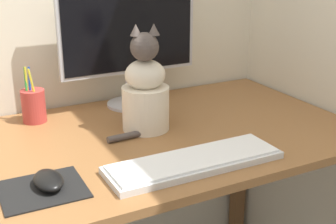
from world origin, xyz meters
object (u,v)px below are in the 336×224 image
(pen_cup, at_px, (33,105))
(computer_mouse_left, at_px, (48,180))
(monitor, at_px, (129,31))
(cat, at_px, (145,92))
(keyboard, at_px, (194,162))

(pen_cup, bearing_deg, computer_mouse_left, -98.62)
(monitor, bearing_deg, cat, -102.00)
(cat, xyz_separation_m, pen_cup, (-0.29, 0.23, -0.07))
(monitor, distance_m, keyboard, 0.59)
(keyboard, bearing_deg, computer_mouse_left, 171.13)
(monitor, xyz_separation_m, keyboard, (-0.05, -0.53, -0.26))
(keyboard, xyz_separation_m, pen_cup, (-0.30, 0.52, 0.04))
(pen_cup, bearing_deg, cat, -37.94)
(keyboard, bearing_deg, pen_cup, 120.09)
(monitor, bearing_deg, keyboard, -94.97)
(keyboard, relative_size, computer_mouse_left, 4.26)
(monitor, distance_m, pen_cup, 0.40)
(computer_mouse_left, relative_size, pen_cup, 0.61)
(keyboard, xyz_separation_m, cat, (-0.00, 0.29, 0.11))
(monitor, xyz_separation_m, pen_cup, (-0.34, -0.00, -0.21))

